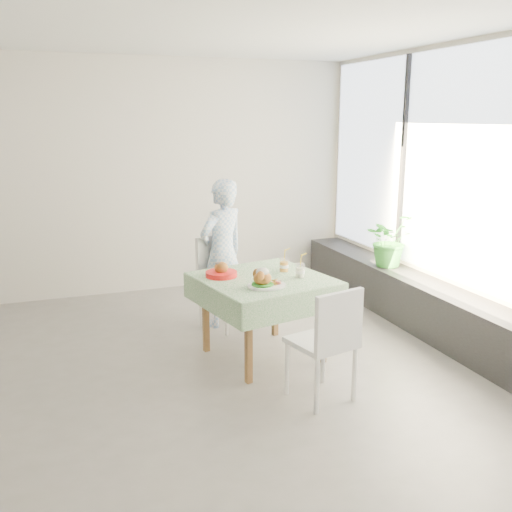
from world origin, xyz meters
name	(u,v)px	position (x,y,z in m)	size (l,w,h in m)	color
floor	(151,377)	(0.00, 0.00, 0.00)	(6.00, 6.00, 0.00)	slate
ceiling	(134,17)	(0.00, 0.00, 2.80)	(6.00, 6.00, 0.00)	white
wall_back	(109,179)	(0.00, 2.50, 1.40)	(6.00, 0.02, 2.80)	beige
wall_front	(251,312)	(0.00, -2.50, 1.40)	(6.00, 0.02, 2.80)	beige
wall_right	(461,194)	(3.00, 0.00, 1.40)	(0.02, 5.00, 2.80)	beige
window_pane	(460,167)	(2.97, 0.00, 1.65)	(0.01, 4.80, 2.18)	#D1E0F9
window_ledge	(434,311)	(2.80, 0.00, 0.25)	(0.40, 4.80, 0.50)	black
cafe_table	(263,308)	(1.03, 0.08, 0.46)	(1.23, 1.23, 0.74)	brown
chair_far	(226,299)	(0.95, 0.96, 0.29)	(0.59, 0.59, 0.93)	white
chair_near	(322,365)	(1.17, -0.80, 0.28)	(0.51, 0.51, 0.90)	white
diner	(222,253)	(0.93, 1.01, 0.76)	(0.55, 0.36, 1.51)	#8DB5E2
main_dish	(264,281)	(0.94, -0.19, 0.80)	(0.33, 0.33, 0.17)	white
juice_cup_orange	(284,265)	(1.28, 0.20, 0.80)	(0.09, 0.09, 0.25)	white
juice_cup_lemonade	(300,271)	(1.33, -0.02, 0.80)	(0.09, 0.09, 0.24)	white
second_dish	(221,272)	(0.69, 0.24, 0.78)	(0.28, 0.28, 0.13)	red
potted_plant	(389,240)	(2.80, 0.85, 0.80)	(0.53, 0.46, 0.59)	#2E822B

